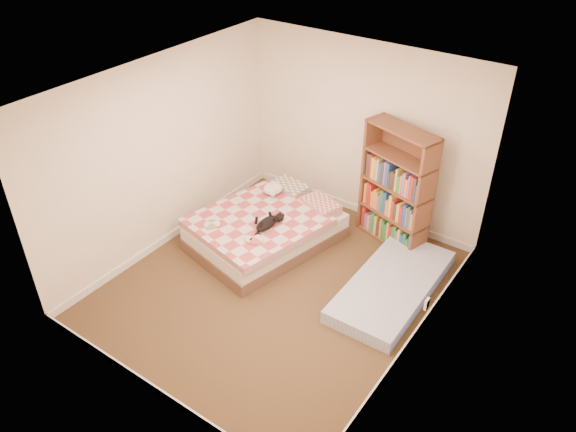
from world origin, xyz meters
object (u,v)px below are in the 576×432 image
Objects in this scene: bed at (267,228)px; black_cat at (268,222)px; floor_mattress at (392,286)px; white_dog at (273,189)px; bookshelf at (395,201)px.

black_cat is at bearing -37.57° from bed.
black_cat is at bearing -171.13° from floor_mattress.
white_dog is at bearing 168.11° from floor_mattress.
black_cat is 0.81m from white_dog.
bed is at bearing 147.60° from black_cat.
white_dog is (-1.56, -0.57, -0.07)m from bookshelf.
bed is 1.72m from bookshelf.
bookshelf reaches higher than bed.
floor_mattress is (0.50, -0.98, -0.50)m from bookshelf.
bookshelf is 5.09× the size of white_dog.
bookshelf reaches higher than black_cat.
white_dog is (-0.43, 0.68, 0.01)m from black_cat.
white_dog is (-2.06, 0.41, 0.44)m from floor_mattress.
floor_mattress is at bearing 14.18° from bed.
floor_mattress is 1.71m from black_cat.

